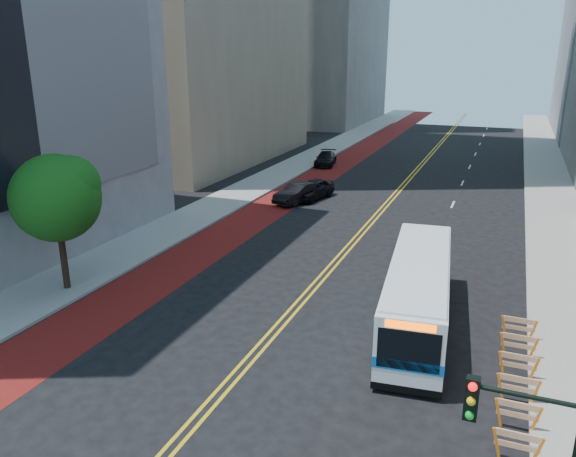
% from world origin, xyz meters
% --- Properties ---
extents(ground, '(160.00, 160.00, 0.00)m').
position_xyz_m(ground, '(0.00, 0.00, 0.00)').
color(ground, black).
rests_on(ground, ground).
extents(sidewalk_left, '(4.00, 140.00, 0.15)m').
position_xyz_m(sidewalk_left, '(-12.00, 30.00, 0.07)').
color(sidewalk_left, gray).
rests_on(sidewalk_left, ground).
extents(sidewalk_right, '(4.00, 140.00, 0.15)m').
position_xyz_m(sidewalk_right, '(12.00, 30.00, 0.07)').
color(sidewalk_right, gray).
rests_on(sidewalk_right, ground).
extents(bus_lane_paint, '(3.60, 140.00, 0.01)m').
position_xyz_m(bus_lane_paint, '(-8.10, 30.00, 0.00)').
color(bus_lane_paint, '#610D12').
rests_on(bus_lane_paint, ground).
extents(center_line_inner, '(0.14, 140.00, 0.01)m').
position_xyz_m(center_line_inner, '(-0.18, 30.00, 0.00)').
color(center_line_inner, gold).
rests_on(center_line_inner, ground).
extents(center_line_outer, '(0.14, 140.00, 0.01)m').
position_xyz_m(center_line_outer, '(0.18, 30.00, 0.00)').
color(center_line_outer, gold).
rests_on(center_line_outer, ground).
extents(lane_dashes, '(0.14, 98.20, 0.01)m').
position_xyz_m(lane_dashes, '(4.80, 38.00, 0.01)').
color(lane_dashes, silver).
rests_on(lane_dashes, ground).
extents(construction_barriers, '(1.42, 10.91, 1.00)m').
position_xyz_m(construction_barriers, '(9.60, 3.42, 0.68)').
color(construction_barriers, orange).
rests_on(construction_barriers, ground).
extents(street_tree, '(4.20, 4.20, 6.70)m').
position_xyz_m(street_tree, '(-11.24, 6.04, 4.91)').
color(street_tree, black).
rests_on(street_tree, sidewalk_left).
extents(traffic_signal, '(2.21, 0.34, 5.07)m').
position_xyz_m(traffic_signal, '(9.41, -3.51, 3.72)').
color(traffic_signal, black).
rests_on(traffic_signal, sidewalk_right).
extents(transit_bus, '(3.54, 11.25, 3.04)m').
position_xyz_m(transit_bus, '(5.49, 8.66, 1.59)').
color(transit_bus, white).
rests_on(transit_bus, ground).
extents(car_a, '(2.80, 4.94, 1.58)m').
position_xyz_m(car_a, '(-5.94, 27.68, 0.79)').
color(car_a, black).
rests_on(car_a, ground).
extents(car_b, '(3.03, 4.97, 1.55)m').
position_xyz_m(car_b, '(-6.58, 26.22, 0.77)').
color(car_b, black).
rests_on(car_b, ground).
extents(car_c, '(2.70, 4.97, 1.37)m').
position_xyz_m(car_c, '(-9.30, 41.33, 0.68)').
color(car_c, black).
rests_on(car_c, ground).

